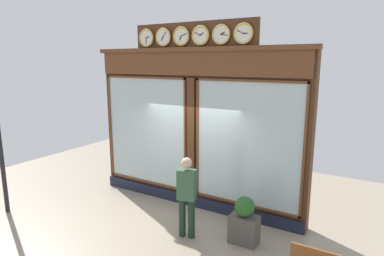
{
  "coord_description": "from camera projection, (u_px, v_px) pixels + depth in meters",
  "views": [
    {
      "loc": [
        -3.94,
        6.57,
        3.54
      ],
      "look_at": [
        0.0,
        0.0,
        1.98
      ],
      "focal_mm": 30.65,
      "sensor_mm": 36.0,
      "label": 1
    }
  ],
  "objects": [
    {
      "name": "pedestrian",
      "position": [
        187.0,
        194.0,
        6.58
      ],
      "size": [
        0.4,
        0.29,
        1.69
      ],
      "color": "#1C2F21",
      "rests_on": "ground_plane"
    },
    {
      "name": "planter_box",
      "position": [
        244.0,
        229.0,
        6.48
      ],
      "size": [
        0.56,
        0.36,
        0.57
      ],
      "primitive_type": "cube",
      "color": "#4C4742",
      "rests_on": "ground_plane"
    },
    {
      "name": "shop_facade",
      "position": [
        195.0,
        127.0,
        7.93
      ],
      "size": [
        5.61,
        0.42,
        4.42
      ],
      "color": "#4C2B16",
      "rests_on": "ground_plane"
    },
    {
      "name": "planter_shrub",
      "position": [
        245.0,
        207.0,
        6.39
      ],
      "size": [
        0.4,
        0.4,
        0.4
      ],
      "primitive_type": "sphere",
      "color": "#285623",
      "rests_on": "planter_box"
    }
  ]
}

